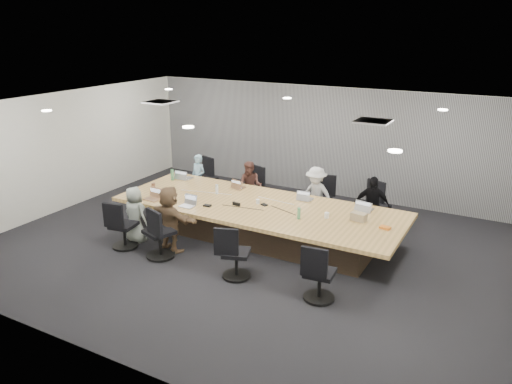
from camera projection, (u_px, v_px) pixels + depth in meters
The scene contains 38 objects.
floor at pixel (247, 246), 10.12m from camera, with size 10.00×8.00×0.00m, color black.
ceiling at pixel (246, 109), 9.22m from camera, with size 10.00×8.00×0.00m, color white.
wall_back at pixel (322, 140), 13.00m from camera, with size 10.00×2.80×0.00m, color beige.
wall_front at pixel (91, 263), 6.34m from camera, with size 10.00×2.80×0.00m, color beige.
wall_left at pixel (65, 151), 11.94m from camera, with size 8.00×2.80×0.00m, color beige.
curtain at pixel (321, 141), 12.93m from camera, with size 9.80×0.04×2.80m, color gray.
conference_table at pixel (258, 220), 10.41m from camera, with size 6.00×2.20×0.74m.
chair_0 at pixel (206, 182), 12.93m from camera, with size 0.55×0.55×0.81m, color black, non-canonical shape.
chair_1 at pixel (257, 192), 12.26m from camera, with size 0.50×0.50×0.74m, color black, non-canonical shape.
chair_2 at pixel (321, 202), 11.49m from camera, with size 0.53×0.53×0.78m, color black, non-canonical shape.
chair_3 at pixel (375, 210), 10.91m from camera, with size 0.57×0.57×0.85m, color black, non-canonical shape.
chair_4 at pixel (124, 229), 9.96m from camera, with size 0.54×0.54×0.80m, color black, non-canonical shape.
chair_5 at pixel (160, 236), 9.54m from camera, with size 0.59×0.59×0.87m, color black, non-canonical shape.
chair_6 at pixel (236, 257), 8.78m from camera, with size 0.53×0.53×0.79m, color black, non-canonical shape.
chair_7 at pixel (320, 277), 8.06m from camera, with size 0.54×0.54×0.80m, color black, non-canonical shape.
person_0 at pixel (198, 178), 12.58m from camera, with size 0.44×0.29×1.20m, color #89B5CD.
laptop_0 at pixel (185, 178), 12.07m from camera, with size 0.34×0.24×0.02m, color #B2B2B7.
person_1 at pixel (250, 186), 11.89m from camera, with size 0.59×0.46×1.21m, color #4A2B24.
laptop_1 at pixel (239, 187), 11.39m from camera, with size 0.31×0.21×0.02m, color #8C6647.
person_2 at pixel (316, 195), 11.12m from camera, with size 0.85×0.49×1.31m, color #B2B2B2.
laptop_2 at pixel (306, 199), 10.63m from camera, with size 0.29×0.20×0.02m, color #B2B2B7.
person_3 at pixel (372, 205), 10.55m from camera, with size 0.75×0.31×1.28m, color black.
laptop_3 at pixel (364, 209), 10.05m from camera, with size 0.35×0.24×0.02m, color #B2B2B7.
person_4 at pixel (135, 214), 10.19m from camera, with size 0.58×0.37×1.18m, color gray.
laptop_4 at pixel (152, 199), 10.60m from camera, with size 0.33×0.23×0.02m, color #8C6647.
person_5 at pixel (170, 219), 9.76m from camera, with size 1.24×0.39×1.33m, color brown.
laptop_5 at pixel (187, 206), 10.19m from camera, with size 0.30×0.20×0.02m, color #B2B2B7.
bottle_green_left at pixel (172, 175), 11.89m from camera, with size 0.07×0.07×0.26m, color #4B8F5B.
bottle_green_right at pixel (299, 213), 9.52m from camera, with size 0.06×0.06×0.23m, color #4B8F5B.
bottle_clear at pixel (217, 189), 10.93m from camera, with size 0.06×0.06×0.21m, color silver.
cup_white_far at pixel (258, 202), 10.35m from camera, with size 0.07×0.07×0.09m, color white.
cup_white_near at pixel (327, 215), 9.58m from camera, with size 0.09×0.09×0.11m, color white.
mug_brown at pixel (153, 185), 11.37m from camera, with size 0.09×0.09×0.11m, color brown.
mic_left at pixel (207, 206), 10.21m from camera, with size 0.15×0.10×0.03m, color black.
mic_right at pixel (264, 205), 10.27m from camera, with size 0.13×0.09×0.03m, color black.
stapler at pixel (236, 204), 10.25m from camera, with size 0.18×0.04×0.07m, color black.
canvas_bag at pixel (359, 217), 9.46m from camera, with size 0.29×0.18×0.15m, color #9A8764.
snack_packet at pixel (385, 228), 9.09m from camera, with size 0.19×0.13×0.04m, color #CB6319.
Camera 1 is at (4.59, -8.01, 4.29)m, focal length 35.00 mm.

